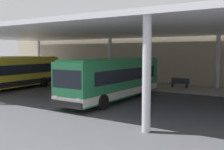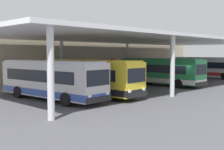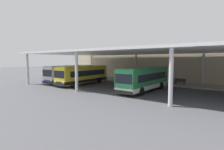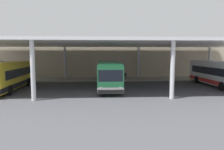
{
  "view_description": "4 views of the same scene",
  "coord_description": "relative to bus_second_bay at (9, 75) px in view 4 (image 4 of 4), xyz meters",
  "views": [
    {
      "loc": [
        11.2,
        -13.32,
        3.65
      ],
      "look_at": [
        0.11,
        4.12,
        1.85
      ],
      "focal_mm": 42.35,
      "sensor_mm": 36.0,
      "label": 1
    },
    {
      "loc": [
        -27.54,
        -16.06,
        3.7
      ],
      "look_at": [
        -5.62,
        5.31,
        1.44
      ],
      "focal_mm": 46.29,
      "sensor_mm": 36.0,
      "label": 2
    },
    {
      "loc": [
        11.22,
        -18.18,
        4.16
      ],
      "look_at": [
        -5.87,
        4.93,
        1.72
      ],
      "focal_mm": 28.21,
      "sensor_mm": 36.0,
      "label": 3
    },
    {
      "loc": [
        -0.35,
        -20.17,
        4.01
      ],
      "look_at": [
        1.03,
        3.01,
        1.65
      ],
      "focal_mm": 32.19,
      "sensor_mm": 36.0,
      "label": 4
    }
  ],
  "objects": [
    {
      "name": "ground_plane",
      "position": [
        10.71,
        -3.14,
        -1.66
      ],
      "size": [
        200.0,
        200.0,
        0.0
      ],
      "primitive_type": "plane",
      "color": "#47474C"
    },
    {
      "name": "platform_kerb",
      "position": [
        10.71,
        8.61,
        -1.57
      ],
      "size": [
        42.0,
        4.5,
        0.18
      ],
      "primitive_type": "cube",
      "color": "#A39E93",
      "rests_on": "ground"
    },
    {
      "name": "station_building_facade",
      "position": [
        10.71,
        11.86,
        1.62
      ],
      "size": [
        48.0,
        1.6,
        6.54
      ],
      "primitive_type": "cube",
      "color": "#C1B293",
      "rests_on": "ground"
    },
    {
      "name": "canopy_shelter",
      "position": [
        10.71,
        2.36,
        3.66
      ],
      "size": [
        40.0,
        17.0,
        5.55
      ],
      "color": "silver",
      "rests_on": "ground"
    },
    {
      "name": "bus_second_bay",
      "position": [
        0.0,
        0.0,
        0.0
      ],
      "size": [
        3.08,
        10.64,
        3.17
      ],
      "color": "yellow",
      "rests_on": "ground"
    },
    {
      "name": "bus_middle_bay",
      "position": [
        11.39,
        0.36,
        0.0
      ],
      "size": [
        2.81,
        10.56,
        3.17
      ],
      "color": "#28844C",
      "rests_on": "ground"
    },
    {
      "name": "bus_far_bay",
      "position": [
        25.19,
        1.21,
        0.0
      ],
      "size": [
        2.85,
        10.57,
        3.17
      ],
      "color": "white",
      "rests_on": "ground"
    },
    {
      "name": "bench_waiting",
      "position": [
        13.76,
        8.68,
        -0.99
      ],
      "size": [
        1.8,
        0.45,
        0.92
      ],
      "color": "#383D47",
      "rests_on": "platform_kerb"
    },
    {
      "name": "trash_bin",
      "position": [
        10.19,
        8.29,
        -0.98
      ],
      "size": [
        0.52,
        0.52,
        0.98
      ],
      "color": "#33383D",
      "rests_on": "platform_kerb"
    },
    {
      "name": "banner_sign",
      "position": [
        10.97,
        7.8,
        0.32
      ],
      "size": [
        0.7,
        0.12,
        3.2
      ],
      "color": "#B2B2B7",
      "rests_on": "platform_kerb"
    }
  ]
}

